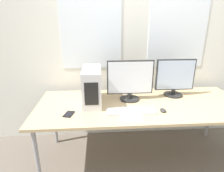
% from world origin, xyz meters
% --- Properties ---
extents(wall_back, '(8.00, 0.07, 2.70)m').
position_xyz_m(wall_back, '(0.00, 1.04, 1.35)').
color(wall_back, silver).
rests_on(wall_back, ground_plane).
extents(desk, '(2.29, 0.91, 0.72)m').
position_xyz_m(desk, '(0.00, 0.46, 0.68)').
color(desk, tan).
rests_on(desk, ground_plane).
extents(pc_tower, '(0.19, 0.46, 0.39)m').
position_xyz_m(pc_tower, '(-0.54, 0.52, 0.92)').
color(pc_tower, silver).
rests_on(pc_tower, desk).
extents(monitor_main, '(0.52, 0.22, 0.46)m').
position_xyz_m(monitor_main, '(-0.12, 0.57, 0.96)').
color(monitor_main, black).
rests_on(monitor_main, desk).
extents(monitor_right_near, '(0.46, 0.22, 0.45)m').
position_xyz_m(monitor_right_near, '(0.43, 0.66, 0.95)').
color(monitor_right_near, black).
rests_on(monitor_right_near, desk).
extents(keyboard, '(0.49, 0.15, 0.02)m').
position_xyz_m(keyboard, '(-0.15, 0.26, 0.73)').
color(keyboard, silver).
rests_on(keyboard, desk).
extents(mouse, '(0.06, 0.08, 0.03)m').
position_xyz_m(mouse, '(0.17, 0.25, 0.74)').
color(mouse, '#2D2D2D').
rests_on(mouse, desk).
extents(cell_phone, '(0.11, 0.14, 0.01)m').
position_xyz_m(cell_phone, '(-0.77, 0.25, 0.73)').
color(cell_phone, black).
rests_on(cell_phone, desk).
extents(paper_sheet_left, '(0.26, 0.33, 0.00)m').
position_xyz_m(paper_sheet_left, '(-0.15, 0.22, 0.72)').
color(paper_sheet_left, white).
rests_on(paper_sheet_left, desk).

